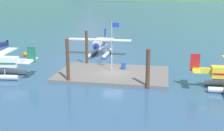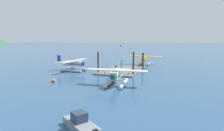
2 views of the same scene
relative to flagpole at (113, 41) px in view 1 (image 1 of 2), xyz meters
The scene contains 9 objects.
ground_plane 4.29m from the flagpole, 78.45° to the right, with size 1200.00×1200.00×0.00m, color #2D5175.
dock_platform 4.14m from the flagpole, 78.45° to the right, with size 13.89×8.96×0.30m, color #66605B.
piling_near_left 6.48m from the flagpole, 134.78° to the right, with size 0.39×0.39×5.14m, color #4C3323.
piling_near_right 7.09m from the flagpole, 45.48° to the right, with size 0.45×0.45×4.37m, color #4C3323.
piling_far_left 6.21m from the flagpole, 138.75° to the left, with size 0.40×0.40×4.93m, color #4C3323.
flagpole is the anchor object (origin of this frame).
fuel_drum 4.02m from the flagpole, 51.83° to the left, with size 0.62×0.62×0.88m.
mooring_buoy 18.02m from the flagpole, 154.24° to the left, with size 0.70×0.70×0.70m, color orange.
seaplane_cream_bow_left 11.95m from the flagpole, 110.83° to the left, with size 10.40×7.98×3.84m.
Camera 1 is at (6.49, -35.23, 10.43)m, focal length 47.19 mm.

